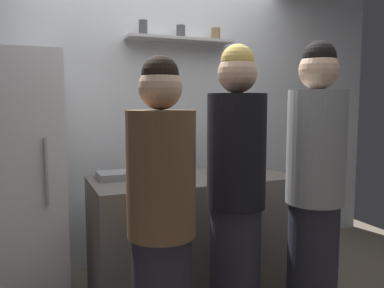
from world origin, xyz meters
name	(u,v)px	position (x,y,z in m)	size (l,w,h in m)	color
back_wall_assembly	(152,117)	(0.00, 1.25, 1.30)	(4.80, 0.32, 2.60)	white
refrigerator	(20,178)	(-1.11, 0.85, 0.90)	(0.61, 0.64, 1.80)	white
counter	(192,234)	(0.09, 0.51, 0.44)	(1.49, 0.69, 0.88)	#66605B
baking_pan	(121,175)	(-0.41, 0.66, 0.91)	(0.34, 0.24, 0.05)	gray
utensil_holder	(164,177)	(-0.19, 0.33, 0.94)	(0.11, 0.11, 0.22)	#B2B2B7
wine_bottle_green_glass	(150,165)	(-0.26, 0.45, 1.01)	(0.07, 0.07, 0.33)	#19471E
wine_bottle_amber_glass	(252,152)	(0.78, 0.79, 1.01)	(0.07, 0.07, 0.34)	#472814
wine_bottle_pale_glass	(262,154)	(0.75, 0.58, 1.01)	(0.07, 0.07, 0.35)	#B2BFB2
wine_bottle_dark_glass	(226,160)	(0.33, 0.41, 1.01)	(0.08, 0.08, 0.33)	black
water_bottle_plastic	(225,156)	(0.47, 0.71, 0.99)	(0.09, 0.09, 0.24)	silver
person_brown_jacket	(162,228)	(-0.44, -0.38, 0.82)	(0.34, 0.34, 1.67)	#262633
person_blonde	(236,198)	(0.07, -0.21, 0.88)	(0.34, 0.34, 1.77)	#262633
person_grey_hoodie	(315,194)	(0.53, -0.34, 0.90)	(0.34, 0.34, 1.79)	#262633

